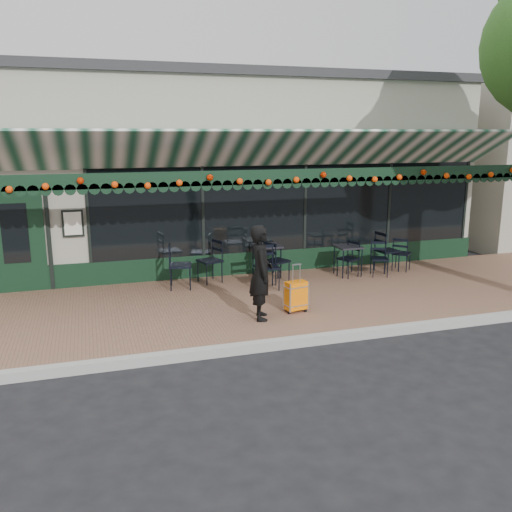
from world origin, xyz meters
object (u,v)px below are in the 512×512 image
object	(u,v)px
cafe_table_b	(267,248)
chair_a_extra	(402,254)
chair_b_left	(210,261)
cafe_table_a	(348,249)
chair_b_right	(277,261)
chair_solo	(180,266)
chair_a_front	(379,259)
chair_a_right	(387,251)
suitcase	(296,296)
chair_b_front	(267,268)
chair_a_left	(348,259)
woman	(261,272)

from	to	relation	value
cafe_table_b	chair_a_extra	world-z (taller)	chair_a_extra
chair_b_left	cafe_table_a	bearing A→B (deg)	65.30
chair_b_right	chair_solo	distance (m)	2.07
cafe_table_b	chair_a_front	size ratio (longest dim) A/B	0.94
cafe_table_a	cafe_table_b	bearing A→B (deg)	166.61
chair_a_extra	chair_solo	size ratio (longest dim) A/B	0.84
chair_a_front	chair_b_left	size ratio (longest dim) A/B	0.84
chair_a_right	suitcase	bearing A→B (deg)	116.85
suitcase	chair_a_right	xyz separation A→B (m)	(3.09, 2.12, 0.18)
chair_b_front	cafe_table_b	bearing A→B (deg)	70.08
chair_solo	chair_b_left	bearing A→B (deg)	-57.63
suitcase	chair_a_left	xyz separation A→B (m)	(2.01, 1.94, 0.11)
woman	chair_b_front	xyz separation A→B (m)	(0.67, 1.67, -0.36)
chair_a_front	chair_solo	size ratio (longest dim) A/B	0.81
chair_b_left	chair_solo	xyz separation A→B (m)	(-0.68, -0.28, 0.02)
woman	chair_a_extra	distance (m)	4.75
suitcase	chair_a_left	world-z (taller)	suitcase
woman	chair_solo	bearing A→B (deg)	36.13
cafe_table_b	chair_b_front	distance (m)	1.03
chair_a_front	chair_a_right	bearing A→B (deg)	58.28
chair_b_right	chair_solo	xyz separation A→B (m)	(-2.07, 0.13, 0.02)
woman	chair_b_left	bearing A→B (deg)	19.49
cafe_table_a	woman	bearing A→B (deg)	-141.41
cafe_table_b	chair_b_right	distance (m)	0.53
suitcase	chair_solo	bearing A→B (deg)	117.48
suitcase	chair_b_left	world-z (taller)	chair_b_left
chair_a_left	chair_b_left	world-z (taller)	chair_b_left
cafe_table_a	chair_b_front	xyz separation A→B (m)	(-2.10, -0.54, -0.15)
chair_b_right	chair_b_front	xyz separation A→B (m)	(-0.38, -0.48, 0.00)
woman	chair_b_left	size ratio (longest dim) A/B	1.78
cafe_table_b	woman	bearing A→B (deg)	-110.47
cafe_table_a	chair_a_right	size ratio (longest dim) A/B	0.71
chair_a_right	woman	bearing A→B (deg)	113.28
cafe_table_a	chair_a_right	distance (m)	1.04
chair_a_right	cafe_table_b	bearing A→B (deg)	75.02
chair_b_left	chair_b_right	bearing A→B (deg)	54.97
chair_a_right	chair_a_front	distance (m)	0.50
suitcase	chair_solo	size ratio (longest dim) A/B	0.92
chair_a_right	chair_a_front	xyz separation A→B (m)	(-0.38, -0.32, -0.09)
chair_b_front	chair_solo	bearing A→B (deg)	157.97
cafe_table_b	chair_solo	size ratio (longest dim) A/B	0.76
chair_b_left	chair_solo	distance (m)	0.74
chair_a_front	chair_a_extra	bearing A→B (deg)	39.69
cafe_table_a	chair_b_right	xyz separation A→B (m)	(-1.72, -0.07, -0.15)
chair_solo	chair_a_right	bearing A→B (deg)	-80.34
cafe_table_a	chair_b_front	bearing A→B (deg)	-165.49
suitcase	cafe_table_a	world-z (taller)	suitcase
cafe_table_a	chair_a_front	xyz separation A→B (m)	(0.65, -0.26, -0.22)
woman	chair_b_left	distance (m)	2.61
cafe_table_a	cafe_table_b	distance (m)	1.84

